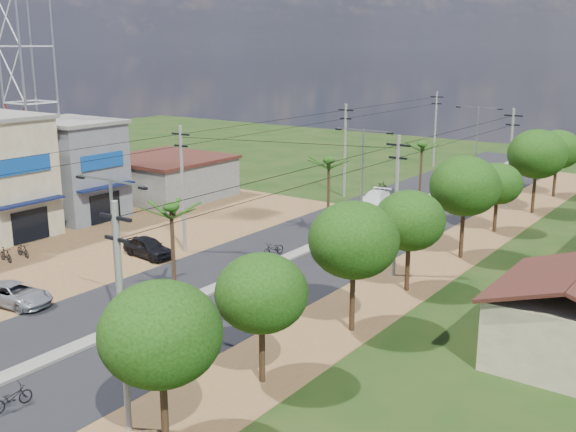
% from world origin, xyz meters
% --- Properties ---
extents(ground, '(160.00, 160.00, 0.00)m').
position_xyz_m(ground, '(0.00, 0.00, 0.00)').
color(ground, black).
rests_on(ground, ground).
extents(road, '(12.00, 110.00, 0.04)m').
position_xyz_m(road, '(0.00, 15.00, 0.02)').
color(road, black).
rests_on(road, ground).
extents(median, '(1.00, 90.00, 0.18)m').
position_xyz_m(median, '(0.00, 18.00, 0.09)').
color(median, '#605E56').
rests_on(median, ground).
extents(dirt_lot_west, '(18.00, 46.00, 0.04)m').
position_xyz_m(dirt_lot_west, '(-15.00, 8.00, 0.02)').
color(dirt_lot_west, brown).
rests_on(dirt_lot_west, ground).
extents(dirt_shoulder_east, '(5.00, 90.00, 0.03)m').
position_xyz_m(dirt_shoulder_east, '(8.50, 15.00, 0.01)').
color(dirt_shoulder_east, brown).
rests_on(dirt_shoulder_east, ground).
extents(shophouse_grey, '(9.00, 6.40, 8.30)m').
position_xyz_m(shophouse_grey, '(-21.98, 14.00, 4.16)').
color(shophouse_grey, '#54585D').
rests_on(shophouse_grey, ground).
extents(low_shed, '(10.40, 10.40, 3.95)m').
position_xyz_m(low_shed, '(-21.00, 24.00, 1.97)').
color(low_shed, '#605E56').
rests_on(low_shed, ground).
extents(tree_east_a, '(4.40, 4.40, 6.37)m').
position_xyz_m(tree_east_a, '(9.50, -6.00, 4.49)').
color(tree_east_a, black).
rests_on(tree_east_a, ground).
extents(tree_east_b, '(4.00, 4.00, 5.83)m').
position_xyz_m(tree_east_b, '(9.30, 0.00, 4.11)').
color(tree_east_b, black).
rests_on(tree_east_b, ground).
extents(tree_east_c, '(4.60, 4.60, 6.83)m').
position_xyz_m(tree_east_c, '(9.70, 7.00, 4.86)').
color(tree_east_c, black).
rests_on(tree_east_c, ground).
extents(tree_east_d, '(4.20, 4.20, 6.13)m').
position_xyz_m(tree_east_d, '(9.40, 14.00, 4.34)').
color(tree_east_d, black).
rests_on(tree_east_d, ground).
extents(tree_east_e, '(4.80, 4.80, 7.14)m').
position_xyz_m(tree_east_e, '(9.60, 22.00, 5.09)').
color(tree_east_e, black).
rests_on(tree_east_e, ground).
extents(tree_east_f, '(3.80, 3.80, 5.52)m').
position_xyz_m(tree_east_f, '(9.20, 30.00, 3.89)').
color(tree_east_f, black).
rests_on(tree_east_f, ground).
extents(tree_east_g, '(5.00, 5.00, 7.38)m').
position_xyz_m(tree_east_g, '(9.80, 38.00, 5.24)').
color(tree_east_g, black).
rests_on(tree_east_g, ground).
extents(tree_east_h, '(4.40, 4.40, 6.52)m').
position_xyz_m(tree_east_h, '(9.50, 46.00, 4.64)').
color(tree_east_h, black).
rests_on(tree_east_h, ground).
extents(palm_median_near, '(2.00, 2.00, 6.15)m').
position_xyz_m(palm_median_near, '(0.00, 4.00, 5.54)').
color(palm_median_near, black).
rests_on(palm_median_near, ground).
extents(palm_median_mid, '(2.00, 2.00, 6.55)m').
position_xyz_m(palm_median_mid, '(0.00, 20.00, 5.90)').
color(palm_median_mid, black).
rests_on(palm_median_mid, ground).
extents(palm_median_far, '(2.00, 2.00, 5.85)m').
position_xyz_m(palm_median_far, '(0.00, 36.00, 5.26)').
color(palm_median_far, black).
rests_on(palm_median_far, ground).
extents(streetlight_near, '(5.10, 0.18, 8.00)m').
position_xyz_m(streetlight_near, '(0.00, 0.00, 4.79)').
color(streetlight_near, gray).
rests_on(streetlight_near, ground).
extents(streetlight_mid, '(5.10, 0.18, 8.00)m').
position_xyz_m(streetlight_mid, '(0.00, 25.00, 4.79)').
color(streetlight_mid, gray).
rests_on(streetlight_mid, ground).
extents(streetlight_far, '(5.10, 0.18, 8.00)m').
position_xyz_m(streetlight_far, '(0.00, 50.00, 4.79)').
color(streetlight_far, gray).
rests_on(streetlight_far, ground).
extents(utility_pole_w_b, '(1.60, 0.24, 9.00)m').
position_xyz_m(utility_pole_w_b, '(-7.00, 12.00, 4.76)').
color(utility_pole_w_b, '#605E56').
rests_on(utility_pole_w_b, ground).
extents(utility_pole_w_c, '(1.60, 0.24, 9.00)m').
position_xyz_m(utility_pole_w_c, '(-7.00, 34.00, 4.76)').
color(utility_pole_w_c, '#605E56').
rests_on(utility_pole_w_c, ground).
extents(utility_pole_w_d, '(1.60, 0.24, 9.00)m').
position_xyz_m(utility_pole_w_d, '(-7.00, 55.00, 4.76)').
color(utility_pole_w_d, '#605E56').
rests_on(utility_pole_w_d, ground).
extents(utility_pole_e_a, '(1.60, 0.24, 9.00)m').
position_xyz_m(utility_pole_e_a, '(7.50, -6.00, 4.76)').
color(utility_pole_e_a, '#605E56').
rests_on(utility_pole_e_a, ground).
extents(utility_pole_e_b, '(1.60, 0.24, 9.00)m').
position_xyz_m(utility_pole_e_b, '(7.50, 16.00, 4.76)').
color(utility_pole_e_b, '#605E56').
rests_on(utility_pole_e_b, ground).
extents(utility_pole_e_c, '(1.60, 0.24, 9.00)m').
position_xyz_m(utility_pole_e_c, '(7.50, 38.00, 4.76)').
color(utility_pole_e_c, '#605E56').
rests_on(utility_pole_e_c, ground).
extents(car_silver_mid, '(3.02, 4.66, 1.45)m').
position_xyz_m(car_silver_mid, '(1.90, 17.70, 0.73)').
color(car_silver_mid, gray).
rests_on(car_silver_mid, ground).
extents(car_white_far, '(2.83, 5.22, 1.44)m').
position_xyz_m(car_white_far, '(-2.50, 31.79, 0.72)').
color(car_white_far, silver).
rests_on(car_white_far, ground).
extents(car_parked_silver, '(4.75, 2.68, 1.25)m').
position_xyz_m(car_parked_silver, '(-7.50, -1.06, 0.63)').
color(car_parked_silver, gray).
rests_on(car_parked_silver, ground).
extents(car_parked_dark, '(4.29, 2.08, 1.41)m').
position_xyz_m(car_parked_dark, '(-8.07, 9.52, 0.71)').
color(car_parked_dark, black).
rests_on(car_parked_dark, ground).
extents(moto_rider_east, '(0.74, 1.80, 0.93)m').
position_xyz_m(moto_rider_east, '(2.51, -7.73, 0.46)').
color(moto_rider_east, black).
rests_on(moto_rider_east, ground).
extents(moto_rider_west_a, '(0.98, 1.95, 0.98)m').
position_xyz_m(moto_rider_west_a, '(-1.20, 14.82, 0.49)').
color(moto_rider_west_a, black).
rests_on(moto_rider_west_a, ground).
extents(moto_rider_west_b, '(0.68, 1.78, 1.04)m').
position_xyz_m(moto_rider_west_b, '(-5.00, 37.96, 0.52)').
color(moto_rider_west_b, black).
rests_on(moto_rider_west_b, ground).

